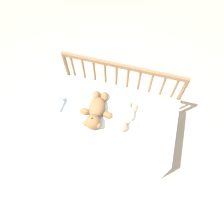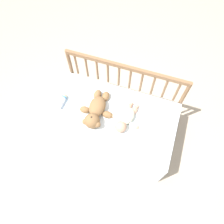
{
  "view_description": "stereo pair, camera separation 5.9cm",
  "coord_description": "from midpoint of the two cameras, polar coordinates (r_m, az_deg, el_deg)",
  "views": [
    {
      "loc": [
        0.25,
        -0.87,
        2.11
      ],
      "look_at": [
        0.0,
        0.01,
        0.5
      ],
      "focal_mm": 32.0,
      "sensor_mm": 36.0,
      "label": 1
    },
    {
      "loc": [
        0.3,
        -0.86,
        2.11
      ],
      "look_at": [
        0.0,
        0.01,
        0.5
      ],
      "focal_mm": 32.0,
      "sensor_mm": 36.0,
      "label": 2
    }
  ],
  "objects": [
    {
      "name": "crib_mattress",
      "position": [
        2.1,
        0.77,
        -3.91
      ],
      "size": [
        1.22,
        0.7,
        0.44
      ],
      "color": "silver",
      "rests_on": "ground_plane"
    },
    {
      "name": "baby_bottle",
      "position": [
        2.0,
        -13.41,
        3.05
      ],
      "size": [
        0.06,
        0.17,
        0.06
      ],
      "color": "white",
      "rests_on": "crib_mattress"
    },
    {
      "name": "baby",
      "position": [
        1.84,
        4.91,
        -1.8
      ],
      "size": [
        0.29,
        0.36,
        0.11
      ],
      "color": "#EAEACC",
      "rests_on": "crib_mattress"
    },
    {
      "name": "crib_rail",
      "position": [
        2.02,
        4.36,
        9.02
      ],
      "size": [
        1.22,
        0.04,
        0.74
      ],
      "color": "brown",
      "rests_on": "ground_plane"
    },
    {
      "name": "teddy_bear",
      "position": [
        1.86,
        -3.71,
        0.4
      ],
      "size": [
        0.33,
        0.44,
        0.15
      ],
      "color": "olive",
      "rests_on": "crib_mattress"
    },
    {
      "name": "blanket",
      "position": [
        1.91,
        0.29,
        -0.35
      ],
      "size": [
        0.79,
        0.54,
        0.01
      ],
      "color": "white",
      "rests_on": "crib_mattress"
    },
    {
      "name": "ground_plane",
      "position": [
        2.3,
        0.7,
        -6.28
      ],
      "size": [
        12.0,
        12.0,
        0.0
      ],
      "primitive_type": "plane",
      "color": "tan"
    }
  ]
}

